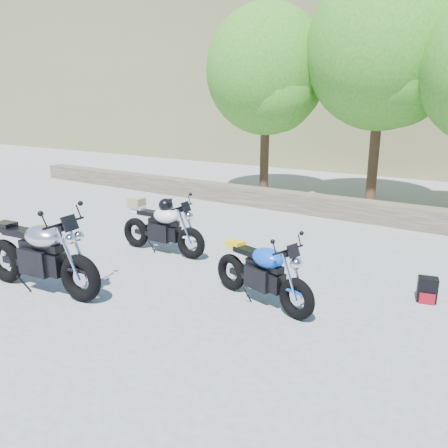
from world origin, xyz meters
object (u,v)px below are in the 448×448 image
at_px(white_bike, 162,226).
at_px(backpack, 427,290).
at_px(silver_bike, 40,256).
at_px(blue_bike, 262,274).

relative_size(white_bike, backpack, 5.38).
distance_m(silver_bike, blue_bike, 3.30).
distance_m(blue_bike, backpack, 2.39).
height_order(silver_bike, blue_bike, silver_bike).
height_order(white_bike, backpack, white_bike).
distance_m(silver_bike, backpack, 5.67).
bearing_deg(silver_bike, white_bike, 76.78).
relative_size(silver_bike, backpack, 6.38).
xyz_separation_m(silver_bike, backpack, (4.86, 2.90, -0.39)).
xyz_separation_m(white_bike, backpack, (4.62, 0.51, -0.35)).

